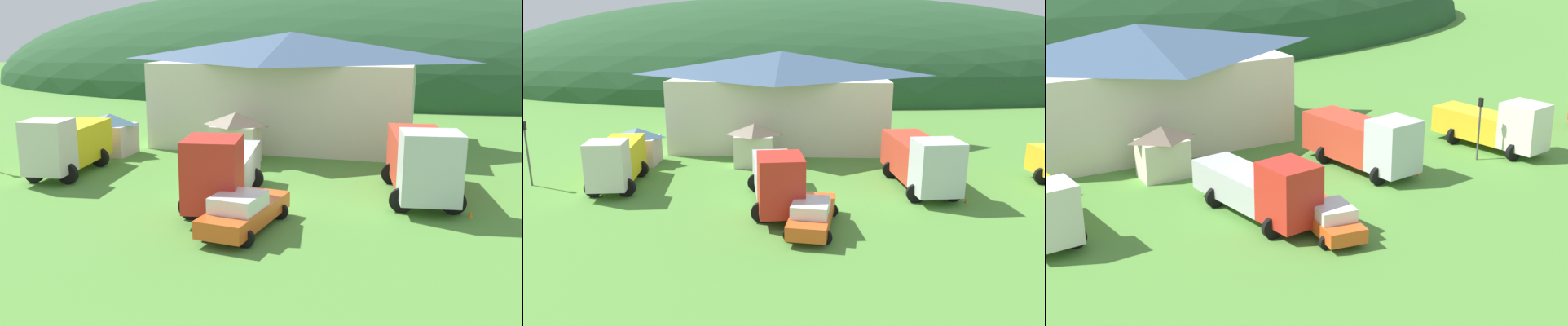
# 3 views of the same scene
# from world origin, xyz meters

# --- Properties ---
(ground_plane) EXTENTS (200.00, 200.00, 0.00)m
(ground_plane) POSITION_xyz_m (0.00, 0.00, 0.00)
(ground_plane) COLOR #518C38
(forested_hill_backdrop) EXTENTS (122.45, 60.00, 29.74)m
(forested_hill_backdrop) POSITION_xyz_m (0.00, 62.32, 0.00)
(forested_hill_backdrop) COLOR #234C28
(forested_hill_backdrop) RESTS_ON ground
(depot_building) EXTENTS (18.74, 12.62, 7.82)m
(depot_building) POSITION_xyz_m (-1.85, 15.66, 4.03)
(depot_building) COLOR silver
(depot_building) RESTS_ON ground
(play_shed_cream) EXTENTS (2.98, 2.21, 3.11)m
(play_shed_cream) POSITION_xyz_m (-3.37, 7.36, 1.60)
(play_shed_cream) COLOR beige
(play_shed_cream) RESTS_ON ground
(play_shed_pink) EXTENTS (3.06, 2.61, 2.68)m
(play_shed_pink) POSITION_xyz_m (-12.00, 7.54, 1.38)
(play_shed_pink) COLOR beige
(play_shed_pink) RESTS_ON ground
(flatbed_truck_yellow) EXTENTS (3.49, 6.87, 3.39)m
(flatbed_truck_yellow) POSITION_xyz_m (-11.51, 2.00, 1.75)
(flatbed_truck_yellow) COLOR silver
(flatbed_truck_yellow) RESTS_ON ground
(crane_truck_red) EXTENTS (3.84, 8.70, 3.56)m
(crane_truck_red) POSITION_xyz_m (-1.18, -1.21, 1.69)
(crane_truck_red) COLOR red
(crane_truck_red) RESTS_ON ground
(tow_truck_silver) EXTENTS (4.00, 8.35, 3.65)m
(tow_truck_silver) POSITION_xyz_m (7.56, 2.59, 1.87)
(tow_truck_silver) COLOR silver
(tow_truck_silver) RESTS_ON ground
(service_pickup_orange) EXTENTS (2.79, 5.47, 1.66)m
(service_pickup_orange) POSITION_xyz_m (0.78, -4.30, 0.83)
(service_pickup_orange) COLOR #E6571E
(service_pickup_orange) RESTS_ON ground
(traffic_light_west) EXTENTS (0.20, 0.32, 4.17)m
(traffic_light_west) POSITION_xyz_m (-17.15, 1.91, 2.56)
(traffic_light_west) COLOR #4C4C51
(traffic_light_west) RESTS_ON ground
(traffic_cone_near_pickup) EXTENTS (0.36, 0.36, 0.57)m
(traffic_cone_near_pickup) POSITION_xyz_m (9.74, 0.01, 0.00)
(traffic_cone_near_pickup) COLOR orange
(traffic_cone_near_pickup) RESTS_ON ground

